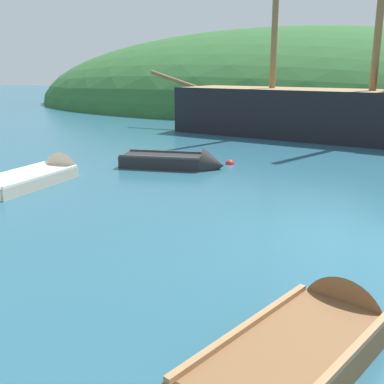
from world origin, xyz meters
name	(u,v)px	position (x,y,z in m)	size (l,w,h in m)	color
ground_plane	(367,245)	(0.00, 0.00, 0.00)	(120.00, 120.00, 0.00)	#285B70
shore_hill	(296,106)	(-5.31, 31.32, 0.00)	(45.55, 27.79, 12.42)	#2D602D
sailing_ship	(325,119)	(-1.75, 13.15, 0.86)	(16.26, 6.36, 12.64)	black
rowboat_near_dock	(313,344)	(-0.61, -3.70, 0.11)	(2.24, 3.37, 1.09)	brown
rowboat_portside	(179,163)	(-5.63, 5.11, 0.13)	(3.40, 1.51, 1.06)	black
rowboat_outer_left	(44,177)	(-8.60, 2.20, 0.09)	(1.50, 3.67, 1.19)	beige
buoy_red	(230,164)	(-4.23, 6.18, 0.00)	(0.30, 0.30, 0.30)	red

